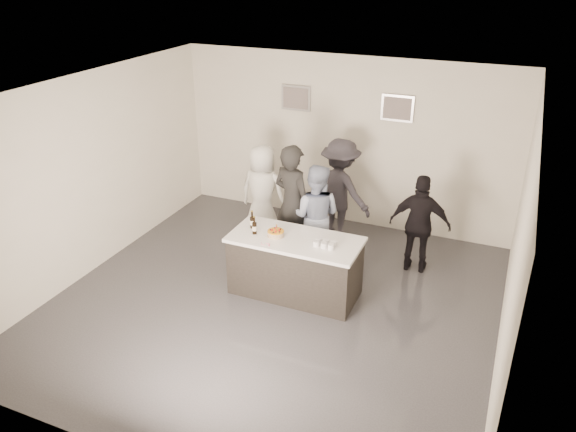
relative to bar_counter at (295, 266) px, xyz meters
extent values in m
plane|color=#3D3D42|center=(-0.17, -0.36, -0.45)|extent=(6.00, 6.00, 0.00)
plane|color=white|center=(-0.17, -0.36, 2.55)|extent=(6.00, 6.00, 0.00)
cube|color=white|center=(-0.17, 2.64, 1.05)|extent=(6.00, 0.04, 3.00)
cube|color=white|center=(-0.17, -3.36, 1.05)|extent=(6.00, 0.04, 3.00)
cube|color=white|center=(-3.17, -0.36, 1.05)|extent=(0.04, 6.00, 3.00)
cube|color=white|center=(2.83, -0.36, 1.05)|extent=(0.04, 6.00, 3.00)
cube|color=#B2B2B7|center=(-1.07, 2.61, 1.75)|extent=(0.54, 0.04, 0.44)
cube|color=#B2B2B7|center=(0.73, 2.61, 1.75)|extent=(0.54, 0.04, 0.44)
cube|color=white|center=(0.00, 0.00, 0.00)|extent=(1.86, 0.86, 0.90)
cylinder|color=orange|center=(-0.28, -0.05, 0.49)|extent=(0.24, 0.24, 0.07)
cylinder|color=black|center=(-0.70, 0.06, 0.58)|extent=(0.07, 0.07, 0.26)
cylinder|color=black|center=(-0.58, -0.10, 0.58)|extent=(0.07, 0.07, 0.26)
cube|color=orange|center=(0.46, -0.06, 0.49)|extent=(0.30, 0.19, 0.08)
cube|color=pink|center=(-0.25, -0.34, 0.45)|extent=(0.24, 0.08, 0.01)
imported|color=black|center=(-0.43, 0.93, 0.51)|extent=(0.82, 0.67, 1.93)
imported|color=#96A5C5|center=(-0.05, 0.95, 0.38)|extent=(0.86, 0.70, 1.66)
imported|color=white|center=(-1.19, 1.45, 0.38)|extent=(0.81, 0.53, 1.66)
imported|color=black|center=(1.48, 1.36, 0.34)|extent=(0.94, 0.44, 1.57)
imported|color=#312F37|center=(0.03, 1.88, 0.45)|extent=(1.31, 0.99, 1.79)
camera|label=1|loc=(2.63, -6.43, 4.09)|focal=35.00mm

